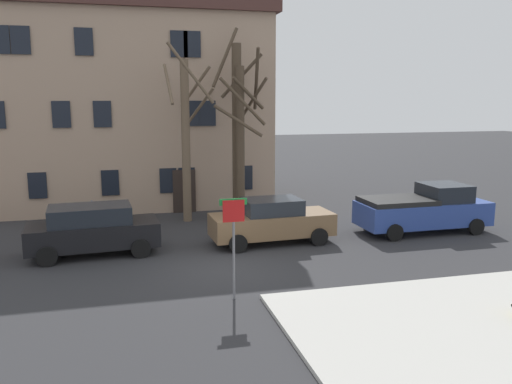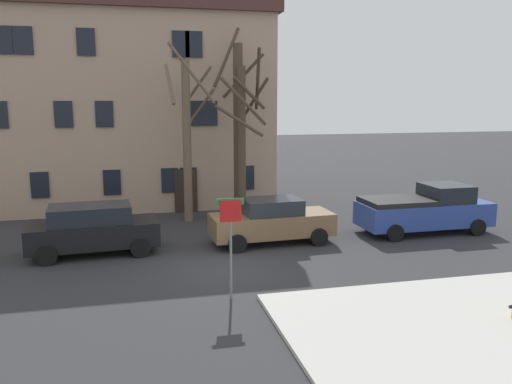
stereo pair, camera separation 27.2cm
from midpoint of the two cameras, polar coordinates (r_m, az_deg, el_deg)
The scene contains 11 objects.
ground_plane at distance 17.58m, azimuth -4.15°, elevation -8.21°, with size 120.00×120.00×0.00m, color #2D2D30.
sidewalk_slab at distance 14.03m, azimuth 21.70°, elevation -13.56°, with size 8.81×6.47×0.12m, color #B7B5AD.
building_main at distance 28.86m, azimuth -14.23°, elevation 10.04°, with size 14.85×7.45×11.10m.
tree_bare_near at distance 23.66m, azimuth -7.89°, elevation 6.24°, with size 2.18×2.50×7.81m.
tree_bare_mid at distance 24.28m, azimuth -2.32°, elevation 7.37°, with size 2.49×2.58×8.74m.
tree_bare_far at distance 23.81m, azimuth -2.00°, elevation 5.68°, with size 2.59×2.61×6.93m.
car_black_wagon at distance 19.64m, azimuth -17.67°, elevation -3.88°, with size 4.64×2.33×1.79m.
car_brown_sedan at distance 20.23m, azimuth 1.35°, elevation -3.16°, with size 4.78×2.16×1.74m.
pickup_truck_blue at distance 22.97m, azimuth 17.42°, elevation -1.79°, with size 5.45×2.31×1.98m.
street_sign_pole at distance 14.37m, azimuth -2.99°, elevation -4.10°, with size 0.76×0.07×2.86m.
bicycle_leaning at distance 24.67m, azimuth -17.23°, elevation -2.37°, with size 1.75×0.09×1.03m.
Camera 1 is at (-3.01, -16.40, 5.54)m, focal length 36.88 mm.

